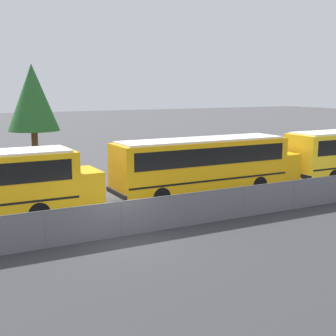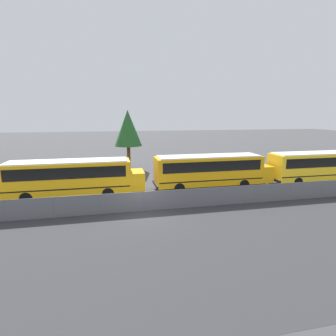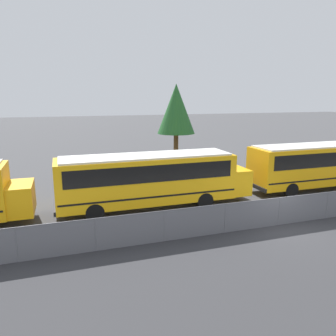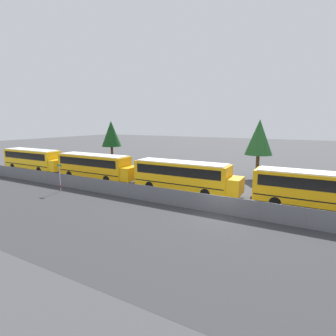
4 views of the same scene
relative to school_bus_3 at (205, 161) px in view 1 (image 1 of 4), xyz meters
name	(u,v)px [view 1 (image 1 of 4)]	position (x,y,z in m)	size (l,w,h in m)	color
ground_plane	(122,237)	(-7.11, -4.85, -1.90)	(200.00, 200.00, 0.00)	#424244
road_strip	(199,293)	(-7.11, -10.85, -1.90)	(119.73, 12.00, 0.01)	#333335
fence	(121,219)	(-7.11, -4.86, -1.14)	(85.80, 0.07, 1.49)	#9EA0A5
school_bus_3	(205,161)	(0.00, 0.00, 0.00)	(11.53, 2.61, 3.20)	orange
tree_0	(33,98)	(-7.10, 10.80, 3.39)	(3.49, 3.49, 7.60)	#51381E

